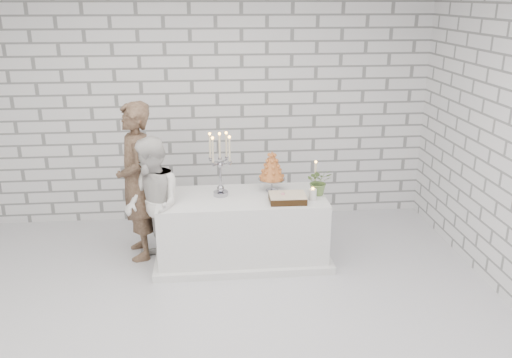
# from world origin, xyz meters

# --- Properties ---
(ground) EXTENTS (6.00, 5.00, 0.01)m
(ground) POSITION_xyz_m (0.00, 0.00, 0.00)
(ground) COLOR silver
(ground) RESTS_ON ground
(wall_back) EXTENTS (6.00, 0.01, 3.00)m
(wall_back) POSITION_xyz_m (0.00, 2.50, 1.50)
(wall_back) COLOR white
(wall_back) RESTS_ON ground
(cake_table) EXTENTS (1.80, 0.80, 0.75)m
(cake_table) POSITION_xyz_m (0.52, 1.23, 0.38)
(cake_table) COLOR white
(cake_table) RESTS_ON ground
(groom) EXTENTS (0.56, 0.72, 1.76)m
(groom) POSITION_xyz_m (-0.62, 1.45, 0.88)
(groom) COLOR #3C291D
(groom) RESTS_ON ground
(bride) EXTENTS (0.78, 0.86, 1.44)m
(bride) POSITION_xyz_m (-0.42, 1.15, 0.72)
(bride) COLOR white
(bride) RESTS_ON ground
(candelabra) EXTENTS (0.32, 0.32, 0.70)m
(candelabra) POSITION_xyz_m (0.30, 1.28, 1.10)
(candelabra) COLOR #9897A1
(candelabra) RESTS_ON cake_table
(croquembouche) EXTENTS (0.34, 0.34, 0.46)m
(croquembouche) POSITION_xyz_m (0.86, 1.37, 0.98)
(croquembouche) COLOR #9F4D1B
(croquembouche) RESTS_ON cake_table
(chocolate_cake) EXTENTS (0.39, 0.28, 0.08)m
(chocolate_cake) POSITION_xyz_m (0.99, 1.03, 0.79)
(chocolate_cake) COLOR black
(chocolate_cake) RESTS_ON cake_table
(pillar_candle) EXTENTS (0.10, 0.10, 0.12)m
(pillar_candle) POSITION_xyz_m (1.27, 1.07, 0.81)
(pillar_candle) COLOR white
(pillar_candle) RESTS_ON cake_table
(extra_taper) EXTENTS (0.08, 0.08, 0.32)m
(extra_taper) POSITION_xyz_m (1.35, 1.35, 0.91)
(extra_taper) COLOR beige
(extra_taper) RESTS_ON cake_table
(flowers) EXTENTS (0.27, 0.24, 0.30)m
(flowers) POSITION_xyz_m (1.36, 1.22, 0.90)
(flowers) COLOR #566E3D
(flowers) RESTS_ON cake_table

